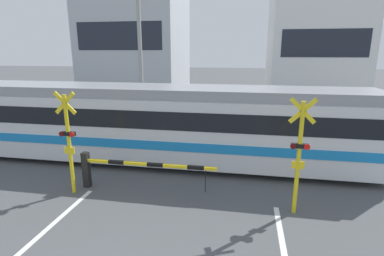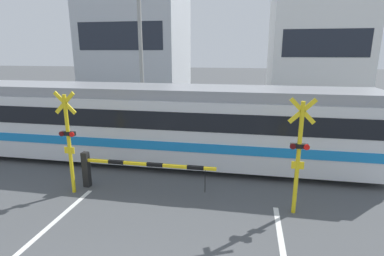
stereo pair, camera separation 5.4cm
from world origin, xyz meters
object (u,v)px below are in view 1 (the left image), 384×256
Objects in this scene: pedestrian at (219,111)px; commuter_train at (94,119)px; crossing_barrier_far at (247,129)px; crossing_barrier_near at (119,167)px; crossing_signal_right at (299,152)px; crossing_signal_left at (69,139)px.

commuter_train is at bearing -126.73° from pedestrian.
commuter_train is 6.81m from crossing_barrier_far.
crossing_barrier_near is 2.70× the size of pedestrian.
crossing_signal_right reaches higher than crossing_barrier_near.
crossing_barrier_near is at bearing -50.85° from commuter_train.
commuter_train is 3.64m from crossing_barrier_near.
crossing_signal_left reaches higher than crossing_barrier_near.
crossing_signal_left is at bearing -111.32° from pedestrian.
crossing_signal_right is at bearing 0.00° from crossing_signal_left.
crossing_barrier_near is 1.36× the size of crossing_signal_right.
crossing_barrier_far is 6.27m from crossing_signal_right.
pedestrian is (4.50, 6.04, -0.69)m from commuter_train.
commuter_train reaches higher than pedestrian.
crossing_barrier_far is at bearing 55.05° from crossing_barrier_near.
commuter_train is 3.33m from crossing_signal_left.
commuter_train reaches higher than crossing_barrier_near.
crossing_barrier_near is 1.73m from crossing_signal_left.
crossing_signal_right is (6.57, 0.00, 0.00)m from crossing_signal_left.
pedestrian is at bearing 68.68° from crossing_signal_left.
commuter_train is 5.04× the size of crossing_barrier_far.
crossing_signal_right is at bearing -23.26° from commuter_train.
crossing_barrier_near is (2.23, -2.74, -0.85)m from commuter_train.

